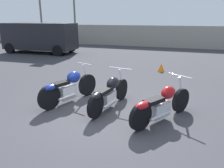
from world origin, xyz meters
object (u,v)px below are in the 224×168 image
(motorcycle_slot_0, at_px, (69,87))
(motorcycle_slot_1, at_px, (109,93))
(motorcycle_slot_2, at_px, (161,104))
(traffic_cone_near, at_px, (161,68))
(parked_van, at_px, (40,36))

(motorcycle_slot_0, height_order, motorcycle_slot_1, motorcycle_slot_0)
(motorcycle_slot_0, relative_size, motorcycle_slot_2, 1.08)
(motorcycle_slot_1, distance_m, traffic_cone_near, 4.84)
(motorcycle_slot_0, height_order, traffic_cone_near, motorcycle_slot_0)
(motorcycle_slot_0, relative_size, parked_van, 0.41)
(motorcycle_slot_0, xyz_separation_m, motorcycle_slot_1, (1.25, -0.06, -0.03))
(motorcycle_slot_2, distance_m, traffic_cone_near, 5.12)
(motorcycle_slot_1, distance_m, parked_van, 11.01)
(motorcycle_slot_0, distance_m, parked_van, 10.12)
(motorcycle_slot_0, relative_size, motorcycle_slot_1, 0.99)
(parked_van, bearing_deg, motorcycle_slot_0, -140.91)
(motorcycle_slot_2, distance_m, parked_van, 12.27)
(parked_van, bearing_deg, traffic_cone_near, -110.41)
(motorcycle_slot_0, distance_m, motorcycle_slot_2, 2.69)
(motorcycle_slot_2, relative_size, traffic_cone_near, 5.26)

